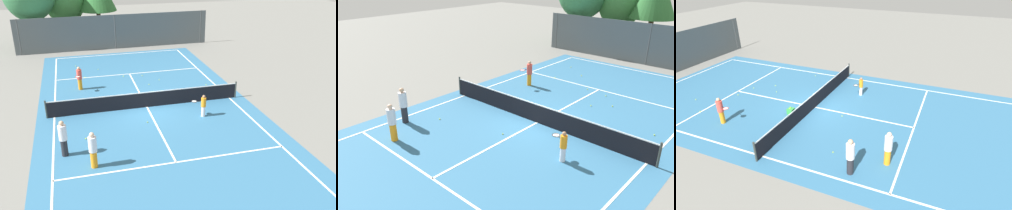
{
  "view_description": "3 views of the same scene",
  "coord_description": "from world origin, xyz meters",
  "views": [
    {
      "loc": [
        -4.09,
        -20.03,
        9.31
      ],
      "look_at": [
        0.9,
        -1.66,
        0.76
      ],
      "focal_mm": 38.85,
      "sensor_mm": 36.0,
      "label": 1
    },
    {
      "loc": [
        8.97,
        -12.16,
        7.37
      ],
      "look_at": [
        -0.84,
        -1.4,
        1.16
      ],
      "focal_mm": 35.62,
      "sensor_mm": 36.0,
      "label": 2
    },
    {
      "loc": [
        -13.78,
        -7.84,
        8.48
      ],
      "look_at": [
        -1.2,
        -2.55,
        1.27
      ],
      "focal_mm": 29.26,
      "sensor_mm": 36.0,
      "label": 3
    }
  ],
  "objects": [
    {
      "name": "tennis_ball_9",
      "position": [
        -0.42,
        -2.09,
        0.03
      ],
      "size": [
        0.07,
        0.07,
        0.07
      ],
      "primitive_type": "sphere",
      "color": "#CCE533",
      "rests_on": "ground_plane"
    },
    {
      "name": "tennis_net",
      "position": [
        0.0,
        0.0,
        0.51
      ],
      "size": [
        11.9,
        0.1,
        1.1
      ],
      "color": "#333833",
      "rests_on": "ground_plane"
    },
    {
      "name": "tennis_ball_3",
      "position": [
        1.87,
        4.43,
        0.03
      ],
      "size": [
        0.07,
        0.07,
        0.07
      ],
      "primitive_type": "sphere",
      "color": "#CCE533",
      "rests_on": "ground_plane"
    },
    {
      "name": "tennis_ball_7",
      "position": [
        4.86,
        2.58,
        0.03
      ],
      "size": [
        0.07,
        0.07,
        0.07
      ],
      "primitive_type": "sphere",
      "color": "#CCE533",
      "rests_on": "ground_plane"
    },
    {
      "name": "player_3",
      "position": [
        -4.94,
        -4.42,
        0.94
      ],
      "size": [
        0.39,
        0.39,
        1.83
      ],
      "color": "#232328",
      "rests_on": "ground_plane"
    },
    {
      "name": "tennis_ball_1",
      "position": [
        -3.89,
        -3.09,
        0.03
      ],
      "size": [
        0.07,
        0.07,
        0.07
      ],
      "primitive_type": "sphere",
      "color": "#CCE533",
      "rests_on": "ground_plane"
    },
    {
      "name": "ground_plane",
      "position": [
        0.0,
        0.0,
        0.0
      ],
      "size": [
        80.0,
        80.0,
        0.0
      ],
      "primitive_type": "plane",
      "color": "slate"
    },
    {
      "name": "player_1",
      "position": [
        -3.67,
        -5.78,
        0.9
      ],
      "size": [
        0.38,
        0.38,
        1.77
      ],
      "color": "orange",
      "rests_on": "ground_plane"
    },
    {
      "name": "tennis_ball_0",
      "position": [
        -0.54,
        5.92,
        0.03
      ],
      "size": [
        0.07,
        0.07,
        0.07
      ],
      "primitive_type": "sphere",
      "color": "#CCE533",
      "rests_on": "ground_plane"
    },
    {
      "name": "player_0",
      "position": [
        -3.81,
        4.08,
        0.84
      ],
      "size": [
        0.49,
        0.93,
        1.63
      ],
      "color": "orange",
      "rests_on": "ground_plane"
    },
    {
      "name": "player_2",
      "position": [
        2.88,
        -2.11,
        0.69
      ],
      "size": [
        0.86,
        0.56,
        1.33
      ],
      "color": "silver",
      "rests_on": "ground_plane"
    },
    {
      "name": "tennis_ball_2",
      "position": [
        -3.94,
        9.39,
        0.03
      ],
      "size": [
        0.07,
        0.07,
        0.07
      ],
      "primitive_type": "sphere",
      "color": "#CCE533",
      "rests_on": "ground_plane"
    },
    {
      "name": "ball_crate",
      "position": [
        -1.33,
        1.0,
        0.18
      ],
      "size": [
        0.39,
        0.38,
        0.43
      ],
      "color": "green",
      "rests_on": "ground_plane"
    },
    {
      "name": "tennis_ball_8",
      "position": [
        -3.38,
        6.43,
        0.03
      ],
      "size": [
        0.07,
        0.07,
        0.07
      ],
      "primitive_type": "sphere",
      "color": "#CCE533",
      "rests_on": "ground_plane"
    },
    {
      "name": "court_surface",
      "position": [
        0.0,
        0.0,
        0.0
      ],
      "size": [
        13.0,
        25.0,
        0.01
      ],
      "color": "teal",
      "rests_on": "ground_plane"
    },
    {
      "name": "tennis_ball_6",
      "position": [
        0.95,
        3.69,
        0.03
      ],
      "size": [
        0.07,
        0.07,
        0.07
      ],
      "primitive_type": "sphere",
      "color": "#CCE533",
      "rests_on": "ground_plane"
    },
    {
      "name": "perimeter_fence",
      "position": [
        0.0,
        14.0,
        1.6
      ],
      "size": [
        18.0,
        0.12,
        3.2
      ],
      "color": "#515B60",
      "rests_on": "ground_plane"
    },
    {
      "name": "tennis_ball_5",
      "position": [
        0.85,
        5.66,
        0.03
      ],
      "size": [
        0.07,
        0.07,
        0.07
      ],
      "primitive_type": "sphere",
      "color": "#CCE533",
      "rests_on": "ground_plane"
    },
    {
      "name": "tennis_ball_4",
      "position": [
        -2.25,
        8.08,
        0.03
      ],
      "size": [
        0.07,
        0.07,
        0.07
      ],
      "primitive_type": "sphere",
      "color": "#CCE533",
      "rests_on": "ground_plane"
    }
  ]
}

